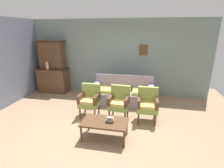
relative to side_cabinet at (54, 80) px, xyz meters
name	(u,v)px	position (x,y,z in m)	size (l,w,h in m)	color
ground_plane	(99,130)	(2.45, -2.25, -0.47)	(7.68, 7.68, 0.00)	#997A5B
wall_back_with_decor	(118,58)	(2.46, 0.38, 0.88)	(6.40, 0.09, 2.70)	gray
side_cabinet	(54,80)	(0.00, 0.00, 0.00)	(1.16, 0.55, 0.93)	brown
cabinet_upper_hutch	(52,54)	(0.00, 0.08, 0.98)	(0.99, 0.38, 1.03)	brown
vase_on_cabinet	(47,65)	(-0.08, -0.18, 0.61)	(0.11, 0.11, 0.28)	tan
floral_couch	(123,94)	(2.79, -0.57, -0.14)	(1.92, 0.83, 0.90)	gray
armchair_near_couch_end	(90,99)	(2.00, -1.59, 0.03)	(0.52, 0.49, 0.90)	#849947
armchair_by_doorway	(119,101)	(2.83, -1.58, 0.03)	(0.55, 0.53, 0.90)	#849947
armchair_near_cabinet	(147,103)	(3.57, -1.58, 0.03)	(0.53, 0.50, 0.90)	#849947
coffee_table	(105,123)	(2.66, -2.55, -0.09)	(1.00, 0.56, 0.42)	brown
book_stack_on_table	(110,120)	(2.78, -2.55, 0.01)	(0.17, 0.11, 0.12)	#A16E9A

